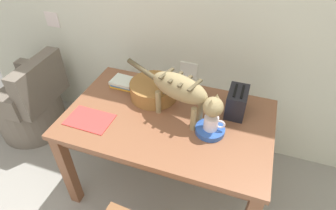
% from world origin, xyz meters
% --- Properties ---
extents(wall_rear, '(4.43, 0.11, 2.50)m').
position_xyz_m(wall_rear, '(-0.00, 2.09, 1.25)').
color(wall_rear, silver).
rests_on(wall_rear, ground_plane).
extents(dining_table, '(1.32, 0.82, 0.72)m').
position_xyz_m(dining_table, '(0.01, 1.42, 0.63)').
color(dining_table, brown).
rests_on(dining_table, ground_plane).
extents(cat, '(0.67, 0.27, 0.31)m').
position_xyz_m(cat, '(0.10, 1.44, 0.94)').
color(cat, '#988459').
rests_on(cat, dining_table).
extents(saucer_bowl, '(0.18, 0.18, 0.03)m').
position_xyz_m(saucer_bowl, '(0.29, 1.38, 0.74)').
color(saucer_bowl, '#2D55AE').
rests_on(saucer_bowl, dining_table).
extents(coffee_mug, '(0.13, 0.09, 0.09)m').
position_xyz_m(coffee_mug, '(0.29, 1.38, 0.80)').
color(coffee_mug, white).
rests_on(coffee_mug, saucer_bowl).
extents(magazine, '(0.29, 0.20, 0.01)m').
position_xyz_m(magazine, '(-0.46, 1.23, 0.72)').
color(magazine, '#E23D39').
rests_on(magazine, dining_table).
extents(book_stack, '(0.18, 0.15, 0.05)m').
position_xyz_m(book_stack, '(-0.41, 1.64, 0.75)').
color(book_stack, yellow).
rests_on(book_stack, dining_table).
extents(wicker_basket, '(0.33, 0.33, 0.11)m').
position_xyz_m(wicker_basket, '(-0.16, 1.60, 0.78)').
color(wicker_basket, olive).
rests_on(wicker_basket, dining_table).
extents(toaster, '(0.12, 0.20, 0.18)m').
position_xyz_m(toaster, '(0.41, 1.61, 0.81)').
color(toaster, black).
rests_on(toaster, dining_table).
extents(wicker_armchair, '(0.61, 0.61, 0.78)m').
position_xyz_m(wicker_armchair, '(-1.40, 1.61, 0.27)').
color(wicker_armchair, '#6D6357').
rests_on(wicker_armchair, ground_plane).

